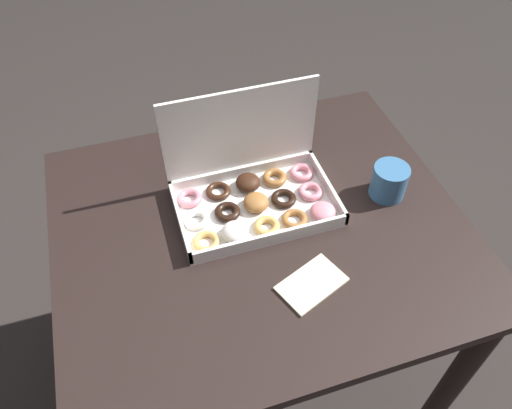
{
  "coord_description": "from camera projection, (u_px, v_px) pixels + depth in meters",
  "views": [
    {
      "loc": [
        -0.23,
        -0.7,
        1.62
      ],
      "look_at": [
        0.01,
        0.05,
        0.76
      ],
      "focal_mm": 35.0,
      "sensor_mm": 36.0,
      "label": 1
    }
  ],
  "objects": [
    {
      "name": "coffee_mug",
      "position": [
        389.0,
        181.0,
        1.18
      ],
      "size": [
        0.08,
        0.08,
        0.08
      ],
      "color": "teal",
      "rests_on": "dining_table"
    },
    {
      "name": "ground_plane",
      "position": [
        259.0,
        364.0,
        1.69
      ],
      "size": [
        8.0,
        8.0,
        0.0
      ],
      "primitive_type": "plane",
      "color": "#2D2826"
    },
    {
      "name": "dining_table",
      "position": [
        260.0,
        256.0,
        1.23
      ],
      "size": [
        0.93,
        0.8,
        0.74
      ],
      "color": "black",
      "rests_on": "ground_plane"
    },
    {
      "name": "paper_napkin",
      "position": [
        312.0,
        284.0,
        1.03
      ],
      "size": [
        0.16,
        0.13,
        0.01
      ],
      "color": "beige",
      "rests_on": "dining_table"
    },
    {
      "name": "donut_box",
      "position": [
        253.0,
        186.0,
        1.16
      ],
      "size": [
        0.37,
        0.24,
        0.26
      ],
      "color": "white",
      "rests_on": "dining_table"
    }
  ]
}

